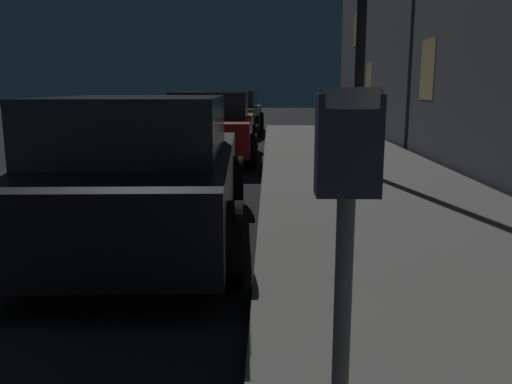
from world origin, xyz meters
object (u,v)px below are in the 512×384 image
Objects in this scene: car_green at (232,112)px; parking_meter at (346,199)px; car_black at (144,168)px; car_red at (211,126)px.

parking_meter is at bearing -84.77° from car_green.
car_green is (-0.00, 12.73, -0.01)m from car_black.
parking_meter is 0.30× the size of car_black.
parking_meter reaches higher than car_green.
car_black is 1.03× the size of car_green.
car_black is 6.16m from car_red.
parking_meter is 0.32× the size of car_green.
car_black and car_green have the same top height.
car_black is at bearing 112.42° from parking_meter.
car_green is at bearing 95.23° from parking_meter.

